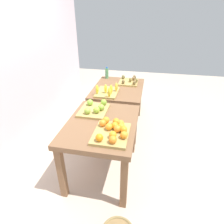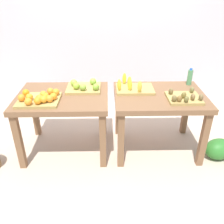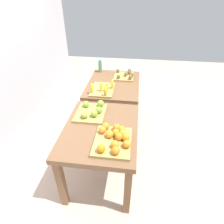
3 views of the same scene
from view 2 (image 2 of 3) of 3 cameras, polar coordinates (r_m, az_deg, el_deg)
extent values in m
plane|color=#C2AE9A|center=(3.13, -0.16, -8.42)|extent=(8.00, 8.00, 0.00)
cube|color=silver|center=(3.87, -0.60, 22.90)|extent=(4.40, 0.12, 3.00)
cube|color=brown|center=(2.81, -11.71, 3.40)|extent=(1.04, 0.80, 0.06)
cube|color=brown|center=(2.83, -21.32, -6.70)|extent=(0.07, 0.07, 0.69)
cube|color=brown|center=(2.65, -2.21, -6.94)|extent=(0.07, 0.07, 0.69)
cube|color=brown|center=(3.38, -17.87, -0.06)|extent=(0.07, 0.07, 0.69)
cube|color=brown|center=(3.23, -2.05, 0.10)|extent=(0.07, 0.07, 0.69)
cube|color=brown|center=(2.82, 11.28, 3.61)|extent=(1.04, 0.80, 0.06)
cube|color=brown|center=(2.66, 2.14, -6.88)|extent=(0.07, 0.07, 0.69)
cube|color=brown|center=(2.86, 20.99, -6.21)|extent=(0.07, 0.07, 0.69)
cube|color=brown|center=(3.23, 1.49, 0.14)|extent=(0.07, 0.07, 0.69)
cube|color=brown|center=(3.40, 17.16, 0.29)|extent=(0.07, 0.07, 0.69)
cube|color=tan|center=(2.70, -16.98, 2.71)|extent=(0.44, 0.36, 0.03)
sphere|color=orange|center=(2.63, -15.55, 3.56)|extent=(0.11, 0.11, 0.08)
sphere|color=orange|center=(2.80, -19.82, 4.36)|extent=(0.10, 0.10, 0.08)
sphere|color=orange|center=(2.57, -14.62, 3.09)|extent=(0.10, 0.10, 0.08)
sphere|color=orange|center=(2.56, -17.30, 2.56)|extent=(0.08, 0.08, 0.08)
sphere|color=orange|center=(2.75, -14.46, 4.81)|extent=(0.11, 0.11, 0.08)
sphere|color=orange|center=(2.62, -13.78, 3.63)|extent=(0.11, 0.11, 0.08)
sphere|color=orange|center=(2.72, -13.20, 4.65)|extent=(0.10, 0.10, 0.08)
sphere|color=orange|center=(2.67, -19.09, 3.36)|extent=(0.09, 0.09, 0.08)
sphere|color=orange|center=(2.57, -15.96, 2.90)|extent=(0.09, 0.09, 0.08)
sphere|color=orange|center=(2.57, -19.35, 2.34)|extent=(0.08, 0.08, 0.08)
sphere|color=orange|center=(2.68, -20.76, 3.18)|extent=(0.11, 0.11, 0.08)
sphere|color=orange|center=(2.70, -16.01, 4.07)|extent=(0.10, 0.10, 0.08)
sphere|color=orange|center=(2.62, -16.90, 3.20)|extent=(0.11, 0.11, 0.08)
cube|color=tan|center=(2.90, -6.75, 5.66)|extent=(0.40, 0.34, 0.03)
sphere|color=#95B840|center=(2.93, -9.09, 6.92)|extent=(0.11, 0.11, 0.08)
sphere|color=#83B537|center=(2.78, -3.87, 5.99)|extent=(0.10, 0.10, 0.08)
sphere|color=#85BF3B|center=(2.95, -4.53, 7.29)|extent=(0.10, 0.10, 0.08)
sphere|color=#86AE3B|center=(2.79, -6.94, 5.89)|extent=(0.11, 0.11, 0.08)
sphere|color=#8FB435|center=(2.83, -8.51, 6.16)|extent=(0.10, 0.10, 0.08)
cube|color=tan|center=(2.87, 5.44, 5.48)|extent=(0.44, 0.32, 0.03)
ellipsoid|color=yellow|center=(2.76, 4.30, 6.48)|extent=(0.07, 0.06, 0.14)
ellipsoid|color=yellow|center=(2.95, 2.96, 7.96)|extent=(0.06, 0.06, 0.14)
ellipsoid|color=yellow|center=(2.84, 4.19, 7.12)|extent=(0.05, 0.04, 0.14)
ellipsoid|color=yellow|center=(2.72, 6.62, 5.99)|extent=(0.07, 0.06, 0.14)
ellipsoid|color=yellow|center=(2.76, 1.75, 6.49)|extent=(0.06, 0.07, 0.14)
cube|color=tan|center=(2.74, 16.71, 3.18)|extent=(0.36, 0.32, 0.03)
ellipsoid|color=brown|center=(2.58, 14.61, 3.13)|extent=(0.07, 0.06, 0.07)
ellipsoid|color=brown|center=(2.69, 16.72, 3.87)|extent=(0.06, 0.06, 0.07)
ellipsoid|color=brown|center=(2.85, 18.50, 5.05)|extent=(0.06, 0.06, 0.07)
ellipsoid|color=brown|center=(2.75, 13.86, 4.83)|extent=(0.07, 0.07, 0.07)
ellipsoid|color=brown|center=(2.70, 20.43, 3.33)|extent=(0.05, 0.06, 0.07)
ellipsoid|color=brown|center=(2.60, 17.30, 2.93)|extent=(0.07, 0.07, 0.07)
ellipsoid|color=brown|center=(2.67, 18.70, 3.40)|extent=(0.05, 0.06, 0.07)
ellipsoid|color=brown|center=(2.59, 15.77, 3.08)|extent=(0.06, 0.06, 0.07)
cylinder|color=#4C8C59|center=(3.15, 18.03, 7.85)|extent=(0.06, 0.06, 0.19)
cylinder|color=blue|center=(3.11, 18.32, 9.67)|extent=(0.03, 0.03, 0.02)
ellipsoid|color=#2B7328|center=(3.17, 24.05, -8.04)|extent=(0.39, 0.32, 0.25)
camera|label=1|loc=(3.07, -54.21, 18.20)|focal=30.61mm
camera|label=3|loc=(3.02, -50.30, 22.52)|focal=30.55mm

